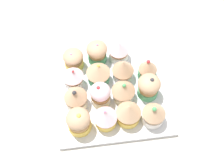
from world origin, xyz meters
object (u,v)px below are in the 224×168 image
object	(u,v)px
baking_tray	(112,90)
cupcake_11	(129,113)
cupcake_3	(79,121)
cupcake_5	(98,73)
cupcake_2	(76,97)
cupcake_4	(97,52)
cupcake_12	(148,69)
cupcake_1	(73,77)
cupcake_7	(106,117)
cupcake_13	(149,87)
cupcake_10	(123,90)
cupcake_9	(123,70)
cupcake_8	(119,50)
cupcake_14	(154,114)
cupcake_6	(100,94)
cupcake_0	(73,59)

from	to	relation	value
baking_tray	cupcake_11	world-z (taller)	cupcake_11
cupcake_3	cupcake_5	distance (cm)	15.23
cupcake_2	cupcake_4	bearing A→B (deg)	152.78
cupcake_12	cupcake_4	bearing A→B (deg)	-118.97
baking_tray	cupcake_2	world-z (taller)	cupcake_2
cupcake_1	cupcake_7	bearing A→B (deg)	30.21
cupcake_7	cupcake_13	size ratio (longest dim) A/B	0.94
cupcake_2	cupcake_10	bearing A→B (deg)	92.21
cupcake_2	cupcake_12	size ratio (longest dim) A/B	0.97
baking_tray	cupcake_9	distance (cm)	6.86
cupcake_1	cupcake_4	distance (cm)	10.60
cupcake_4	cupcake_8	distance (cm)	6.43
cupcake_9	cupcake_14	distance (cm)	15.40
cupcake_5	cupcake_4	bearing A→B (deg)	176.95
cupcake_3	cupcake_10	xyz separation A→B (cm)	(-7.50, 12.58, -0.19)
cupcake_3	cupcake_9	bearing A→B (deg)	135.97
cupcake_9	cupcake_14	xyz separation A→B (cm)	(14.21, 5.93, -0.18)
cupcake_12	cupcake_7	bearing A→B (deg)	-46.03
cupcake_1	cupcake_10	bearing A→B (deg)	66.45
cupcake_11	baking_tray	bearing A→B (deg)	-161.71
cupcake_3	cupcake_10	world-z (taller)	cupcake_3
cupcake_11	cupcake_14	distance (cm)	6.49
cupcake_4	cupcake_9	world-z (taller)	cupcake_9
cupcake_11	cupcake_8	bearing A→B (deg)	179.24
cupcake_6	cupcake_7	world-z (taller)	cupcake_6
cupcake_6	cupcake_7	distance (cm)	6.70
baking_tray	cupcake_4	size ratio (longest dim) A/B	4.17
cupcake_0	cupcake_2	size ratio (longest dim) A/B	0.85
baking_tray	cupcake_14	distance (cm)	14.87
cupcake_0	cupcake_9	world-z (taller)	cupcake_9
cupcake_10	baking_tray	bearing A→B (deg)	-134.31
cupcake_0	cupcake_9	distance (cm)	14.85
cupcake_3	cupcake_11	world-z (taller)	cupcake_3
cupcake_3	cupcake_14	bearing A→B (deg)	88.93
cupcake_0	cupcake_13	bearing A→B (deg)	58.56
cupcake_5	cupcake_11	xyz separation A→B (cm)	(13.06, 6.53, 0.32)
baking_tray	cupcake_12	size ratio (longest dim) A/B	4.04
cupcake_2	cupcake_9	bearing A→B (deg)	116.53
cupcake_12	cupcake_0	bearing A→B (deg)	-107.31
baking_tray	cupcake_9	xyz separation A→B (cm)	(-3.66, 3.57, 4.57)
cupcake_11	cupcake_12	bearing A→B (deg)	149.42
cupcake_4	cupcake_10	size ratio (longest dim) A/B	1.05
cupcake_4	cupcake_5	distance (cm)	7.04
cupcake_0	cupcake_3	xyz separation A→B (cm)	(19.74, 0.22, 0.62)
cupcake_5	cupcake_11	world-z (taller)	cupcake_11
cupcake_5	cupcake_6	xyz separation A→B (cm)	(6.81, -0.12, 0.20)
baking_tray	cupcake_13	xyz separation A→B (cm)	(2.53, 9.70, 4.48)
cupcake_9	cupcake_4	bearing A→B (deg)	-136.57
cupcake_1	cupcake_6	world-z (taller)	cupcake_6
cupcake_9	cupcake_11	bearing A→B (deg)	-1.99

